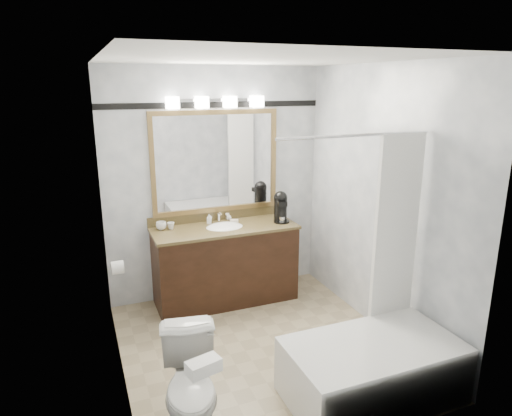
% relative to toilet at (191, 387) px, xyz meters
% --- Properties ---
extents(room, '(2.42, 2.62, 2.52)m').
position_rel_toilet_xyz_m(room, '(0.83, 0.77, 0.90)').
color(room, tan).
rests_on(room, ground).
extents(vanity, '(1.53, 0.58, 0.97)m').
position_rel_toilet_xyz_m(vanity, '(0.83, 1.79, 0.10)').
color(vanity, black).
rests_on(vanity, ground).
extents(mirror, '(1.40, 0.04, 1.10)m').
position_rel_toilet_xyz_m(mirror, '(0.83, 2.05, 1.15)').
color(mirror, olive).
rests_on(mirror, room).
extents(vanity_light_bar, '(1.02, 0.14, 0.12)m').
position_rel_toilet_xyz_m(vanity_light_bar, '(0.83, 2.00, 1.79)').
color(vanity_light_bar, silver).
rests_on(vanity_light_bar, room).
extents(accent_stripe, '(2.40, 0.01, 0.06)m').
position_rel_toilet_xyz_m(accent_stripe, '(0.83, 2.06, 1.75)').
color(accent_stripe, black).
rests_on(accent_stripe, room).
extents(bathtub, '(1.30, 0.75, 1.96)m').
position_rel_toilet_xyz_m(bathtub, '(1.38, -0.13, -0.06)').
color(bathtub, white).
rests_on(bathtub, ground).
extents(tp_roll, '(0.11, 0.12, 0.12)m').
position_rel_toilet_xyz_m(tp_roll, '(-0.31, 1.43, 0.35)').
color(tp_roll, white).
rests_on(tp_roll, room).
extents(toilet, '(0.49, 0.73, 0.69)m').
position_rel_toilet_xyz_m(toilet, '(0.00, 0.00, 0.00)').
color(toilet, white).
rests_on(toilet, ground).
extents(tissue_box, '(0.22, 0.15, 0.08)m').
position_rel_toilet_xyz_m(tissue_box, '(0.00, -0.35, 0.39)').
color(tissue_box, white).
rests_on(tissue_box, toilet).
extents(coffee_maker, '(0.17, 0.22, 0.33)m').
position_rel_toilet_xyz_m(coffee_maker, '(1.46, 1.76, 0.68)').
color(coffee_maker, black).
rests_on(coffee_maker, vanity).
extents(cup_left, '(0.13, 0.13, 0.08)m').
position_rel_toilet_xyz_m(cup_left, '(0.19, 1.94, 0.55)').
color(cup_left, white).
rests_on(cup_left, vanity).
extents(cup_right, '(0.09, 0.09, 0.07)m').
position_rel_toilet_xyz_m(cup_right, '(0.28, 1.92, 0.54)').
color(cup_right, white).
rests_on(cup_right, vanity).
extents(soap_bottle_a, '(0.06, 0.06, 0.10)m').
position_rel_toilet_xyz_m(soap_bottle_a, '(0.71, 1.95, 0.56)').
color(soap_bottle_a, white).
rests_on(soap_bottle_a, vanity).
extents(soap_bottle_b, '(0.08, 0.08, 0.08)m').
position_rel_toilet_xyz_m(soap_bottle_b, '(0.94, 2.00, 0.54)').
color(soap_bottle_b, white).
rests_on(soap_bottle_b, vanity).
extents(soap_bar, '(0.10, 0.08, 0.03)m').
position_rel_toilet_xyz_m(soap_bar, '(0.98, 1.90, 0.52)').
color(soap_bar, beige).
rests_on(soap_bar, vanity).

